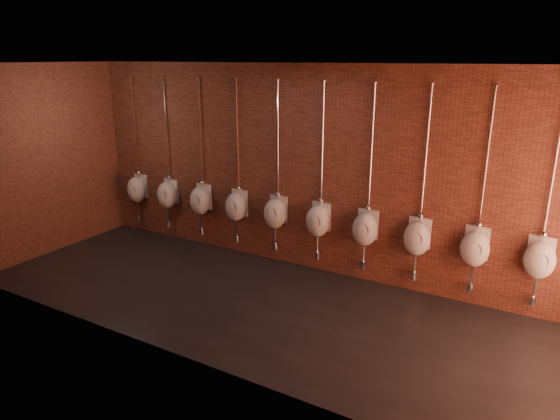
% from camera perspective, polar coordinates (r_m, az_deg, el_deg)
% --- Properties ---
extents(ground, '(8.50, 8.50, 0.00)m').
position_cam_1_polar(ground, '(7.02, -2.08, -10.80)').
color(ground, black).
rests_on(ground, ground).
extents(room_shell, '(8.54, 3.04, 3.22)m').
position_cam_1_polar(room_shell, '(6.33, -2.27, 5.51)').
color(room_shell, black).
rests_on(room_shell, ground).
extents(urinal_0, '(0.40, 0.36, 2.72)m').
position_cam_1_polar(urinal_0, '(9.89, -16.03, 2.38)').
color(urinal_0, white).
rests_on(urinal_0, ground).
extents(urinal_1, '(0.40, 0.36, 2.72)m').
position_cam_1_polar(urinal_1, '(9.37, -12.75, 1.82)').
color(urinal_1, white).
rests_on(urinal_1, ground).
extents(urinal_2, '(0.40, 0.36, 2.72)m').
position_cam_1_polar(urinal_2, '(8.88, -9.09, 1.19)').
color(urinal_2, white).
rests_on(urinal_2, ground).
extents(urinal_3, '(0.40, 0.36, 2.72)m').
position_cam_1_polar(urinal_3, '(8.44, -5.03, 0.49)').
color(urinal_3, white).
rests_on(urinal_3, ground).
extents(urinal_4, '(0.40, 0.36, 2.72)m').
position_cam_1_polar(urinal_4, '(8.04, -0.54, -0.28)').
color(urinal_4, white).
rests_on(urinal_4, ground).
extents(urinal_5, '(0.40, 0.36, 2.72)m').
position_cam_1_polar(urinal_5, '(7.70, 4.38, -1.13)').
color(urinal_5, white).
rests_on(urinal_5, ground).
extents(urinal_6, '(0.40, 0.36, 2.72)m').
position_cam_1_polar(urinal_6, '(7.42, 9.71, -2.05)').
color(urinal_6, white).
rests_on(urinal_6, ground).
extents(urinal_7, '(0.40, 0.36, 2.72)m').
position_cam_1_polar(urinal_7, '(7.21, 15.42, -3.00)').
color(urinal_7, white).
rests_on(urinal_7, ground).
extents(urinal_8, '(0.40, 0.36, 2.72)m').
position_cam_1_polar(urinal_8, '(7.08, 21.40, -3.97)').
color(urinal_8, white).
rests_on(urinal_8, ground).
extents(urinal_9, '(0.40, 0.36, 2.72)m').
position_cam_1_polar(urinal_9, '(7.04, 27.55, -4.91)').
color(urinal_9, white).
rests_on(urinal_9, ground).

